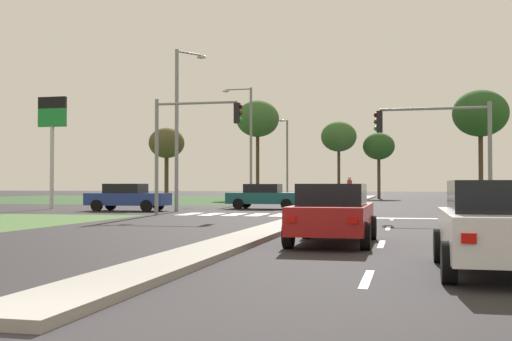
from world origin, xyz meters
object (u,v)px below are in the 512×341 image
at_px(car_red_second, 333,213).
at_px(street_lamp_third, 248,138).
at_px(traffic_signal_near_right, 443,138).
at_px(traffic_signal_near_left, 187,135).
at_px(car_blue_third, 127,197).
at_px(car_teal_fourth, 265,196).
at_px(treeline_near, 167,144).
at_px(car_white_near, 500,226).
at_px(treeline_third, 339,137).
at_px(street_lamp_fourth, 287,154).
at_px(pedestrian_at_median, 350,187).
at_px(treeline_second, 258,119).
at_px(street_lamp_second, 179,121).
at_px(treeline_fifth, 480,114).
at_px(treeline_fourth, 379,147).

relative_size(car_red_second, street_lamp_third, 0.48).
distance_m(traffic_signal_near_right, traffic_signal_near_left, 11.73).
xyz_separation_m(car_blue_third, car_teal_fourth, (6.83, 4.60, -0.00)).
bearing_deg(car_blue_third, treeline_near, -162.91).
distance_m(car_white_near, treeline_third, 56.26).
height_order(car_blue_third, car_teal_fourth, car_blue_third).
bearing_deg(traffic_signal_near_right, street_lamp_fourth, 110.33).
relative_size(car_white_near, pedestrian_at_median, 2.25).
relative_size(car_white_near, treeline_third, 0.53).
height_order(car_blue_third, treeline_second, treeline_second).
xyz_separation_m(street_lamp_fourth, treeline_second, (-2.53, -2.50, 3.50)).
bearing_deg(treeline_third, traffic_signal_near_right, -77.45).
xyz_separation_m(street_lamp_second, pedestrian_at_median, (8.02, 13.85, -3.62)).
distance_m(car_blue_third, car_teal_fourth, 8.24).
bearing_deg(street_lamp_fourth, car_blue_third, -95.22).
relative_size(traffic_signal_near_left, treeline_fifth, 0.52).
xyz_separation_m(car_white_near, car_teal_fourth, (-9.81, 26.66, -0.02)).
bearing_deg(treeline_fourth, treeline_near, -167.93).
distance_m(traffic_signal_near_left, treeline_third, 37.79).
relative_size(traffic_signal_near_left, pedestrian_at_median, 2.96).
distance_m(car_red_second, car_blue_third, 21.86).
height_order(treeline_near, treeline_fifth, treeline_fifth).
distance_m(traffic_signal_near_left, street_lamp_third, 21.21).
bearing_deg(car_red_second, street_lamp_second, 120.95).
height_order(traffic_signal_near_left, treeline_third, treeline_third).
height_order(treeline_third, treeline_fourth, treeline_third).
height_order(car_teal_fourth, treeline_fourth, treeline_fourth).
relative_size(traffic_signal_near_right, treeline_near, 0.68).
bearing_deg(car_white_near, car_teal_fourth, 110.21).
distance_m(traffic_signal_near_right, treeline_near, 42.96).
xyz_separation_m(street_lamp_third, treeline_second, (-2.35, 13.48, 2.92)).
bearing_deg(street_lamp_second, car_white_near, -58.21).
relative_size(car_blue_third, street_lamp_fourth, 0.56).
bearing_deg(treeline_fourth, car_blue_third, -109.70).
bearing_deg(treeline_second, treeline_fifth, 5.96).
bearing_deg(treeline_third, street_lamp_second, -98.89).
relative_size(car_white_near, street_lamp_fourth, 0.52).
relative_size(street_lamp_third, treeline_fifth, 0.87).
xyz_separation_m(car_red_second, treeline_fourth, (-0.99, 51.85, 4.62)).
bearing_deg(traffic_signal_near_right, car_white_near, -90.24).
height_order(car_teal_fourth, treeline_third, treeline_third).
bearing_deg(car_teal_fourth, street_lamp_fourth, -172.25).
bearing_deg(street_lamp_third, traffic_signal_near_left, -84.09).
xyz_separation_m(traffic_signal_near_right, street_lamp_second, (-13.60, 4.02, 1.40)).
xyz_separation_m(street_lamp_fourth, pedestrian_at_median, (8.14, -19.17, -3.30)).
bearing_deg(street_lamp_second, pedestrian_at_median, 59.93).
relative_size(street_lamp_fourth, treeline_near, 1.11).
xyz_separation_m(street_lamp_second, street_lamp_third, (-0.31, 17.03, 0.26)).
bearing_deg(treeline_fifth, traffic_signal_near_left, -115.06).
distance_m(car_blue_third, treeline_second, 31.16).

